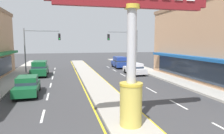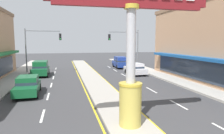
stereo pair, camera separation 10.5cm
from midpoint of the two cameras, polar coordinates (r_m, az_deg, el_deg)
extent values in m
cube|color=#A39E93|center=(21.54, -4.70, -4.36)|extent=(2.41, 52.00, 0.14)
cube|color=#ADA89E|center=(22.96, 19.40, -3.98)|extent=(2.71, 60.00, 0.18)
cube|color=silver|center=(12.88, -18.92, -12.94)|extent=(0.14, 2.20, 0.01)
cube|color=silver|center=(17.07, -17.57, -7.94)|extent=(0.14, 2.20, 0.01)
cube|color=silver|center=(21.35, -16.77, -4.93)|extent=(0.14, 2.20, 0.01)
cube|color=silver|center=(25.67, -16.24, -2.93)|extent=(0.14, 2.20, 0.01)
cube|color=silver|center=(30.01, -15.87, -1.50)|extent=(0.14, 2.20, 0.01)
cube|color=silver|center=(34.36, -15.59, -0.44)|extent=(0.14, 2.20, 0.01)
cube|color=silver|center=(14.97, 18.53, -10.10)|extent=(0.14, 2.20, 0.01)
cube|color=silver|center=(18.70, 11.33, -6.45)|extent=(0.14, 2.20, 0.01)
cube|color=silver|center=(22.67, 6.65, -3.98)|extent=(0.14, 2.20, 0.01)
cube|color=silver|center=(26.77, 3.40, -2.25)|extent=(0.14, 2.20, 0.01)
cube|color=silver|center=(30.96, 1.02, -0.97)|extent=(0.14, 2.20, 0.01)
cube|color=silver|center=(35.20, -0.78, 0.00)|extent=(0.14, 2.20, 0.01)
cube|color=yellow|center=(21.39, -8.37, -4.68)|extent=(0.12, 52.00, 0.01)
cube|color=yellow|center=(21.80, -1.09, -4.38)|extent=(0.12, 52.00, 0.01)
cylinder|color=gold|center=(10.28, 5.51, -10.82)|extent=(1.11, 1.11, 2.07)
cylinder|color=gold|center=(10.00, 5.59, -4.85)|extent=(1.17, 1.17, 0.12)
cylinder|color=#B7B7BC|center=(9.79, 5.72, 6.01)|extent=(0.46, 0.46, 3.89)
cylinder|color=gold|center=(9.93, 5.86, 16.71)|extent=(0.73, 0.73, 0.20)
cube|color=maroon|center=(9.94, 5.86, 16.82)|extent=(7.32, 0.29, 0.16)
cube|color=#195193|center=(21.19, 23.67, 2.27)|extent=(0.90, 18.06, 0.30)
cube|color=#283342|center=(21.57, 24.37, -1.11)|extent=(0.08, 17.42, 2.00)
cylinder|color=slate|center=(29.94, -23.19, 4.14)|extent=(0.16, 0.16, 6.20)
cylinder|color=slate|center=(29.66, -18.99, 9.72)|extent=(4.62, 0.12, 0.12)
cube|color=black|center=(29.35, -14.42, 8.32)|extent=(0.32, 0.24, 0.92)
sphere|color=black|center=(29.22, -14.44, 8.92)|extent=(0.17, 0.17, 0.17)
sphere|color=black|center=(29.21, -14.42, 8.33)|extent=(0.17, 0.17, 0.17)
sphere|color=#19D83F|center=(29.20, -14.40, 7.74)|extent=(0.17, 0.17, 0.17)
cylinder|color=slate|center=(32.00, 7.39, 4.80)|extent=(0.16, 0.16, 6.20)
cylinder|color=slate|center=(31.26, 3.46, 9.92)|extent=(4.62, 0.12, 0.12)
cube|color=black|center=(30.48, -0.67, 8.49)|extent=(0.32, 0.24, 0.92)
sphere|color=black|center=(30.35, -0.61, 9.06)|extent=(0.17, 0.17, 0.17)
sphere|color=black|center=(30.34, -0.61, 8.49)|extent=(0.17, 0.17, 0.17)
sphere|color=#19D83F|center=(30.34, -0.60, 7.93)|extent=(0.17, 0.17, 0.17)
cube|color=navy|center=(34.15, 2.45, 0.95)|extent=(2.02, 4.65, 0.80)
cube|color=navy|center=(33.90, 2.53, 2.26)|extent=(1.75, 2.90, 0.80)
cube|color=#283342|center=(33.92, 2.53, 1.79)|extent=(1.79, 2.93, 0.24)
cylinder|color=black|center=(35.37, 0.50, 0.58)|extent=(0.24, 0.69, 0.68)
cylinder|color=black|center=(35.78, 3.23, 0.64)|extent=(0.24, 0.69, 0.68)
cylinder|color=black|center=(32.61, 1.58, 0.03)|extent=(0.24, 0.69, 0.68)
cylinder|color=black|center=(33.06, 4.53, 0.10)|extent=(0.24, 0.69, 0.68)
cube|color=#14562D|center=(18.02, -22.70, -5.43)|extent=(1.90, 4.36, 0.66)
cube|color=#14562D|center=(18.07, -22.73, -3.36)|extent=(1.62, 2.20, 0.60)
cube|color=#283342|center=(18.10, -22.70, -3.92)|extent=(1.65, 2.22, 0.24)
cylinder|color=black|center=(16.70, -20.45, -7.31)|extent=(0.24, 0.63, 0.62)
cylinder|color=black|center=(16.93, -25.96, -7.39)|extent=(0.24, 0.63, 0.62)
cylinder|color=black|center=(19.29, -19.77, -5.38)|extent=(0.24, 0.63, 0.62)
cylinder|color=black|center=(19.49, -24.55, -5.48)|extent=(0.24, 0.63, 0.62)
cube|color=silver|center=(27.25, 6.70, -0.85)|extent=(2.00, 4.39, 0.66)
cube|color=silver|center=(27.01, 6.86, 0.42)|extent=(1.67, 2.23, 0.60)
cube|color=#283342|center=(27.04, 6.86, 0.04)|extent=(1.70, 2.26, 0.24)
cylinder|color=black|center=(28.21, 4.10, -1.15)|extent=(0.25, 0.63, 0.62)
cylinder|color=black|center=(28.82, 7.11, -1.01)|extent=(0.25, 0.63, 0.62)
cylinder|color=black|center=(25.76, 6.22, -1.96)|extent=(0.25, 0.63, 0.62)
cylinder|color=black|center=(26.43, 9.45, -1.78)|extent=(0.25, 0.63, 0.62)
cube|color=#14562D|center=(27.54, -19.55, -0.92)|extent=(1.92, 4.61, 0.80)
cube|color=#14562D|center=(27.63, -19.58, 0.77)|extent=(1.68, 2.86, 0.80)
cube|color=#283342|center=(27.66, -19.55, 0.20)|extent=(1.72, 2.89, 0.24)
cylinder|color=black|center=(26.11, -17.91, -2.07)|extent=(0.22, 0.68, 0.68)
cylinder|color=black|center=(26.30, -21.71, -2.17)|extent=(0.22, 0.68, 0.68)
cylinder|color=black|center=(28.93, -17.52, -1.20)|extent=(0.22, 0.68, 0.68)
cylinder|color=black|center=(29.10, -20.95, -1.29)|extent=(0.22, 0.68, 0.68)
camera|label=1|loc=(0.05, -89.79, 0.03)|focal=32.12mm
camera|label=2|loc=(0.05, 90.21, -0.03)|focal=32.12mm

